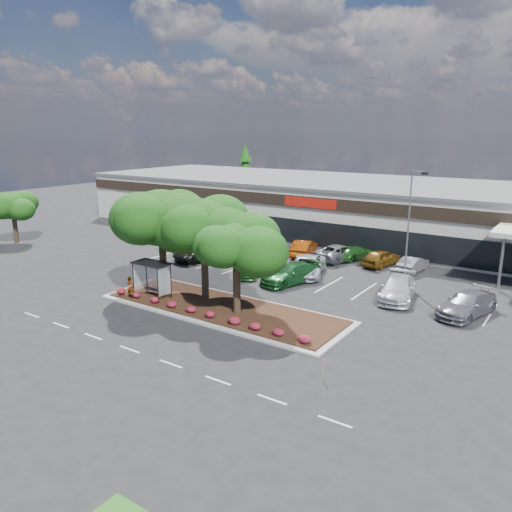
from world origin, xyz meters
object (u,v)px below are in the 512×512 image
Objects in this scene: survey_stake at (323,367)px; car_0 at (201,252)px; light_pole at (409,236)px; car_1 at (217,250)px.

survey_stake is 0.20× the size of car_0.
light_pole is 1.59× the size of car_0.
survey_stake is at bearing -21.25° from car_0.
light_pole reaches higher than survey_stake.
light_pole is at bearing 23.74° from car_0.
car_0 is (-18.77, -3.05, -3.24)m from light_pole.
car_0 is at bearing -86.66° from car_1.
survey_stake is (1.67, -17.77, -3.32)m from light_pole.
car_1 is (0.56, 1.70, -0.08)m from car_0.
light_pole is 8.17× the size of survey_stake.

